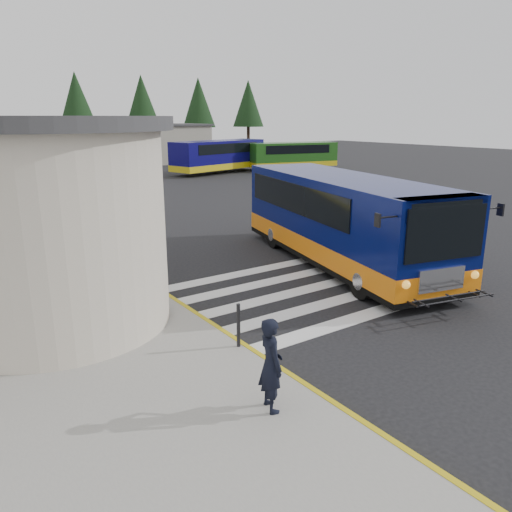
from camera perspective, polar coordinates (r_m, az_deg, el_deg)
ground at (r=15.64m, az=4.77°, el=-2.82°), size 140.00×140.00×0.00m
curb_strip at (r=17.03m, az=-14.67°, el=-1.46°), size 0.12×34.00×0.16m
crosswalk at (r=14.76m, az=5.25°, el=-3.95°), size 8.00×5.35×0.01m
depot_building at (r=55.67m, az=-19.11°, el=11.86°), size 26.40×8.40×4.20m
tree_line at (r=63.41m, az=-21.37°, el=16.24°), size 58.40×4.40×10.00m
transit_bus at (r=17.27m, az=9.77°, el=3.73°), size 5.53×11.01×3.02m
pedestrian_a at (r=8.46m, az=1.72°, el=-12.30°), size 0.52×0.67×1.64m
pedestrian_b at (r=11.42m, az=-23.46°, el=-5.83°), size 0.72×0.89×1.72m
bollard at (r=10.75m, az=-2.02°, el=-7.92°), size 0.08×0.08×0.97m
far_bus_a at (r=46.32m, az=-4.29°, el=11.46°), size 10.02×5.07×2.49m
far_bus_b at (r=49.00m, az=4.19°, el=11.49°), size 8.96×4.08×2.23m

